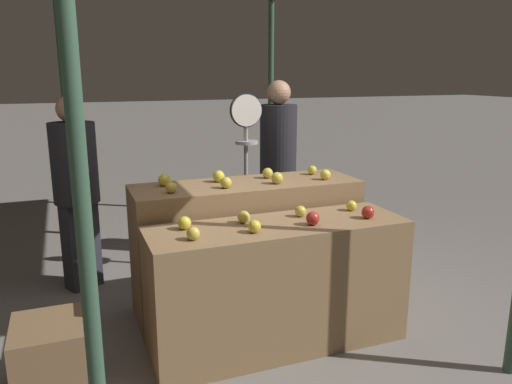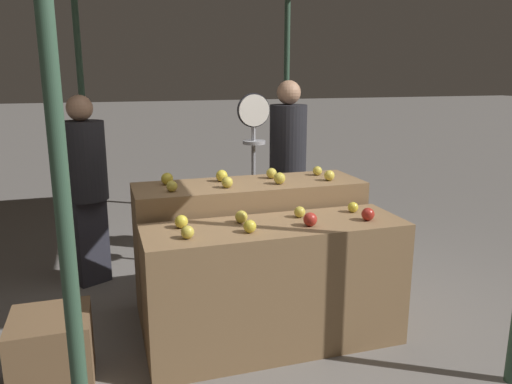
% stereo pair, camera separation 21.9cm
% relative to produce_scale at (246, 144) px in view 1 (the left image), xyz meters
% --- Properties ---
extents(ground_plane, '(60.00, 60.00, 0.00)m').
position_rel_produce_scale_xyz_m(ground_plane, '(-0.24, -1.27, -1.20)').
color(ground_plane, slate).
extents(display_counter_front, '(1.72, 0.55, 0.85)m').
position_rel_produce_scale_xyz_m(display_counter_front, '(-0.24, -1.27, -0.77)').
color(display_counter_front, olive).
rests_on(display_counter_front, ground_plane).
extents(display_counter_back, '(1.72, 0.55, 1.00)m').
position_rel_produce_scale_xyz_m(display_counter_back, '(-0.24, -0.67, -0.70)').
color(display_counter_back, olive).
rests_on(display_counter_back, ground_plane).
extents(apple_front_0, '(0.08, 0.08, 0.08)m').
position_rel_produce_scale_xyz_m(apple_front_0, '(-0.84, -1.38, -0.30)').
color(apple_front_0, gold).
rests_on(apple_front_0, display_counter_front).
extents(apple_front_1, '(0.08, 0.08, 0.08)m').
position_rel_produce_scale_xyz_m(apple_front_1, '(-0.45, -1.38, -0.30)').
color(apple_front_1, gold).
rests_on(apple_front_1, display_counter_front).
extents(apple_front_2, '(0.09, 0.09, 0.09)m').
position_rel_produce_scale_xyz_m(apple_front_2, '(-0.05, -1.37, -0.30)').
color(apple_front_2, '#B72D23').
rests_on(apple_front_2, display_counter_front).
extents(apple_front_3, '(0.09, 0.09, 0.09)m').
position_rel_produce_scale_xyz_m(apple_front_3, '(0.37, -1.37, -0.30)').
color(apple_front_3, '#AD281E').
rests_on(apple_front_3, display_counter_front).
extents(apple_front_4, '(0.08, 0.08, 0.08)m').
position_rel_produce_scale_xyz_m(apple_front_4, '(-0.84, -1.16, -0.30)').
color(apple_front_4, gold).
rests_on(apple_front_4, display_counter_front).
extents(apple_front_5, '(0.08, 0.08, 0.08)m').
position_rel_produce_scale_xyz_m(apple_front_5, '(-0.45, -1.17, -0.30)').
color(apple_front_5, gold).
rests_on(apple_front_5, display_counter_front).
extents(apple_front_6, '(0.08, 0.08, 0.08)m').
position_rel_produce_scale_xyz_m(apple_front_6, '(-0.04, -1.17, -0.31)').
color(apple_front_6, gold).
rests_on(apple_front_6, display_counter_front).
extents(apple_front_7, '(0.07, 0.07, 0.07)m').
position_rel_produce_scale_xyz_m(apple_front_7, '(0.37, -1.16, -0.31)').
color(apple_front_7, gold).
rests_on(apple_front_7, display_counter_front).
extents(apple_back_0, '(0.08, 0.08, 0.08)m').
position_rel_produce_scale_xyz_m(apple_back_0, '(-0.84, -0.79, -0.16)').
color(apple_back_0, gold).
rests_on(apple_back_0, display_counter_back).
extents(apple_back_1, '(0.08, 0.08, 0.08)m').
position_rel_produce_scale_xyz_m(apple_back_1, '(-0.44, -0.79, -0.15)').
color(apple_back_1, gold).
rests_on(apple_back_1, display_counter_back).
extents(apple_back_2, '(0.09, 0.09, 0.09)m').
position_rel_produce_scale_xyz_m(apple_back_2, '(-0.04, -0.78, -0.15)').
color(apple_back_2, gold).
rests_on(apple_back_2, display_counter_back).
extents(apple_back_3, '(0.08, 0.08, 0.08)m').
position_rel_produce_scale_xyz_m(apple_back_3, '(0.36, -0.78, -0.15)').
color(apple_back_3, yellow).
rests_on(apple_back_3, display_counter_back).
extents(apple_back_4, '(0.09, 0.09, 0.09)m').
position_rel_produce_scale_xyz_m(apple_back_4, '(-0.84, -0.56, -0.15)').
color(apple_back_4, gold).
rests_on(apple_back_4, display_counter_back).
extents(apple_back_5, '(0.09, 0.09, 0.09)m').
position_rel_produce_scale_xyz_m(apple_back_5, '(-0.43, -0.57, -0.15)').
color(apple_back_5, gold).
rests_on(apple_back_5, display_counter_back).
extents(apple_back_6, '(0.08, 0.08, 0.08)m').
position_rel_produce_scale_xyz_m(apple_back_6, '(-0.03, -0.57, -0.15)').
color(apple_back_6, gold).
rests_on(apple_back_6, display_counter_back).
extents(apple_back_7, '(0.07, 0.07, 0.07)m').
position_rel_produce_scale_xyz_m(apple_back_7, '(0.36, -0.57, -0.16)').
color(apple_back_7, gold).
rests_on(apple_back_7, display_counter_back).
extents(produce_scale, '(0.30, 0.20, 1.64)m').
position_rel_produce_scale_xyz_m(produce_scale, '(0.00, 0.00, 0.00)').
color(produce_scale, '#99999E').
rests_on(produce_scale, ground_plane).
extents(person_vendor_at_scale, '(0.48, 0.48, 1.74)m').
position_rel_produce_scale_xyz_m(person_vendor_at_scale, '(0.44, 0.31, -0.19)').
color(person_vendor_at_scale, '#2D2D38').
rests_on(person_vendor_at_scale, ground_plane).
extents(person_customer_left, '(0.50, 0.50, 1.63)m').
position_rel_produce_scale_xyz_m(person_customer_left, '(-1.43, 0.19, -0.26)').
color(person_customer_left, '#2D2D38').
rests_on(person_customer_left, ground_plane).
extents(wooden_crate_side, '(0.45, 0.45, 0.45)m').
position_rel_produce_scale_xyz_m(wooden_crate_side, '(-1.64, -1.33, -0.97)').
color(wooden_crate_side, brown).
rests_on(wooden_crate_side, ground_plane).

